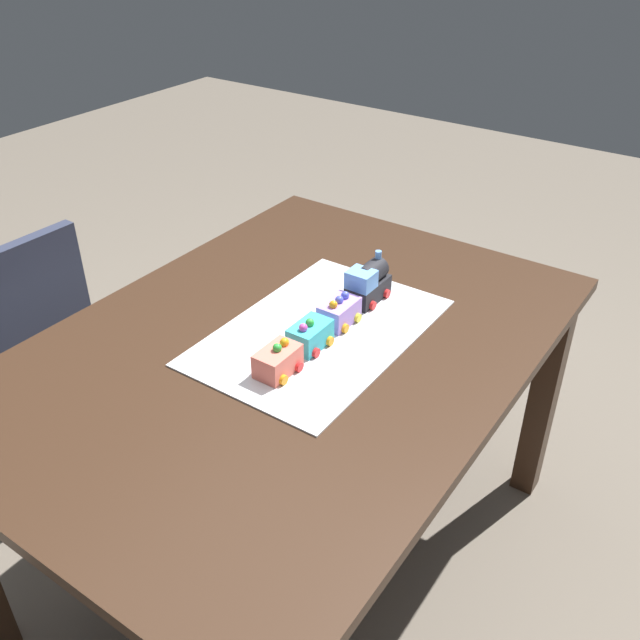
# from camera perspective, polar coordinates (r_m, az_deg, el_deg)

# --- Properties ---
(ground_plane) EXTENTS (8.00, 8.00, 0.00)m
(ground_plane) POSITION_cam_1_polar(r_m,az_deg,el_deg) (2.10, -2.14, -18.72)
(ground_plane) COLOR #6B6054
(dining_table) EXTENTS (1.40, 1.00, 0.74)m
(dining_table) POSITION_cam_1_polar(r_m,az_deg,el_deg) (1.65, -2.58, -4.90)
(dining_table) COLOR #382316
(dining_table) RESTS_ON ground
(chair) EXTENTS (0.41, 0.41, 0.86)m
(chair) POSITION_cam_1_polar(r_m,az_deg,el_deg) (2.17, -23.91, -2.95)
(chair) COLOR #2D3347
(chair) RESTS_ON ground
(cake_board) EXTENTS (0.60, 0.40, 0.00)m
(cake_board) POSITION_cam_1_polar(r_m,az_deg,el_deg) (1.62, -0.00, -0.95)
(cake_board) COLOR silver
(cake_board) RESTS_ON dining_table
(cake_locomotive) EXTENTS (0.14, 0.08, 0.12)m
(cake_locomotive) POSITION_cam_1_polar(r_m,az_deg,el_deg) (1.72, 3.95, 3.05)
(cake_locomotive) COLOR #232328
(cake_locomotive) RESTS_ON cake_board
(cake_car_caboose_lavender) EXTENTS (0.10, 0.08, 0.07)m
(cake_car_caboose_lavender) POSITION_cam_1_polar(r_m,az_deg,el_deg) (1.63, 1.57, 0.68)
(cake_car_caboose_lavender) COLOR #AD84E0
(cake_car_caboose_lavender) RESTS_ON cake_board
(cake_car_hopper_turquoise) EXTENTS (0.10, 0.08, 0.07)m
(cake_car_hopper_turquoise) POSITION_cam_1_polar(r_m,az_deg,el_deg) (1.55, -0.84, -1.26)
(cake_car_hopper_turquoise) COLOR #38B7C6
(cake_car_hopper_turquoise) RESTS_ON cake_board
(cake_car_gondola_coral) EXTENTS (0.10, 0.08, 0.07)m
(cake_car_gondola_coral) POSITION_cam_1_polar(r_m,az_deg,el_deg) (1.47, -3.48, -3.35)
(cake_car_gondola_coral) COLOR #F27260
(cake_car_gondola_coral) RESTS_ON cake_board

